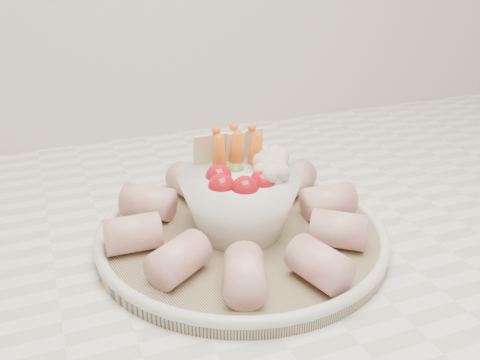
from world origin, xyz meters
name	(u,v)px	position (x,y,z in m)	size (l,w,h in m)	color
serving_platter	(242,234)	(-0.03, 1.38, 0.93)	(0.37, 0.37, 0.02)	navy
veggie_bowl	(242,197)	(-0.03, 1.38, 0.98)	(0.13, 0.13, 0.11)	white
cured_meat_rolls	(241,216)	(-0.03, 1.38, 0.95)	(0.28, 0.29, 0.04)	#BD5658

